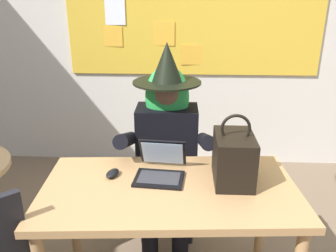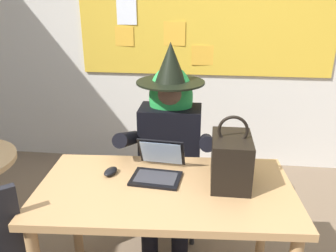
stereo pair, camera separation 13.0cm
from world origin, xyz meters
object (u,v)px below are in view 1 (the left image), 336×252
desk_main (169,203)px  person_costumed (167,136)px  laptop (161,168)px  handbag (234,158)px  computer_mouse (112,173)px  chair_at_desk (167,164)px

desk_main → person_costumed: (-0.05, 0.59, 0.14)m
laptop → handbag: handbag is taller
person_costumed → computer_mouse: 0.57m
desk_main → handbag: handbag is taller
chair_at_desk → handbag: handbag is taller
chair_at_desk → computer_mouse: bearing=-26.2°
chair_at_desk → laptop: size_ratio=2.95×
computer_mouse → handbag: 0.67m
desk_main → laptop: 0.19m
person_costumed → laptop: 0.48m
desk_main → laptop: bearing=114.9°
desk_main → computer_mouse: bearing=163.3°
person_costumed → laptop: bearing=-1.9°
desk_main → computer_mouse: (-0.32, 0.10, 0.12)m
chair_at_desk → handbag: (0.39, -0.63, 0.38)m
handbag → laptop: bearing=175.0°
laptop → handbag: (0.39, -0.03, 0.09)m
desk_main → person_costumed: 0.61m
computer_mouse → chair_at_desk: bearing=81.3°
laptop → computer_mouse: 0.27m
chair_at_desk → person_costumed: bearing=-0.5°
person_costumed → laptop: (-0.01, -0.48, 0.00)m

